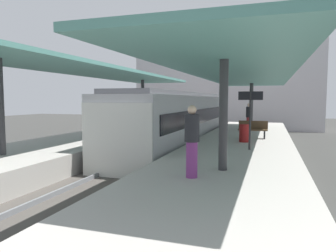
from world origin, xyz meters
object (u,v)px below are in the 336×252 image
at_px(litter_bin, 244,133).
at_px(passenger_mid_platform, 192,140).
at_px(passenger_near_bench, 249,116).
at_px(commuter_train, 178,120).
at_px(platform_bench, 253,129).
at_px(platform_sign, 250,107).
at_px(passenger_far_end, 139,116).

distance_m(litter_bin, passenger_mid_platform, 7.08).
xyz_separation_m(litter_bin, passenger_near_bench, (-0.17, 5.70, 0.47)).
relative_size(commuter_train, platform_bench, 10.84).
distance_m(commuter_train, platform_sign, 6.58).
bearing_deg(platform_sign, litter_bin, 99.67).
bearing_deg(passenger_far_end, platform_sign, -40.14).
distance_m(platform_bench, passenger_mid_platform, 8.61).
distance_m(litter_bin, passenger_far_end, 7.77).
xyz_separation_m(litter_bin, passenger_far_end, (-6.75, 3.82, 0.48)).
relative_size(platform_sign, litter_bin, 2.76).
bearing_deg(passenger_far_end, platform_bench, -18.13).
xyz_separation_m(platform_bench, passenger_mid_platform, (-1.00, -8.53, 0.46)).
relative_size(passenger_near_bench, passenger_far_end, 0.99).
height_order(litter_bin, passenger_far_end, passenger_far_end).
bearing_deg(commuter_train, platform_sign, -49.09).
distance_m(platform_sign, passenger_near_bench, 7.95).
relative_size(platform_sign, passenger_near_bench, 1.31).
bearing_deg(commuter_train, litter_bin, -35.07).
relative_size(commuter_train, passenger_mid_platform, 8.57).
relative_size(platform_bench, passenger_far_end, 0.83).
height_order(commuter_train, passenger_near_bench, commuter_train).
xyz_separation_m(platform_sign, passenger_near_bench, (-0.54, 7.89, -0.75)).
height_order(platform_bench, litter_bin, platform_bench).
bearing_deg(passenger_far_end, passenger_mid_platform, -60.84).
xyz_separation_m(commuter_train, platform_bench, (4.20, -1.23, -0.26)).
relative_size(platform_bench, litter_bin, 1.75).
xyz_separation_m(commuter_train, passenger_mid_platform, (3.20, -9.76, 0.19)).
bearing_deg(passenger_far_end, commuter_train, -20.72).
xyz_separation_m(passenger_near_bench, passenger_far_end, (-6.58, -1.88, 0.01)).
xyz_separation_m(commuter_train, passenger_near_bench, (3.73, 2.96, 0.15)).
xyz_separation_m(platform_bench, platform_sign, (0.07, -3.70, 1.16)).
distance_m(passenger_near_bench, passenger_mid_platform, 12.74).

